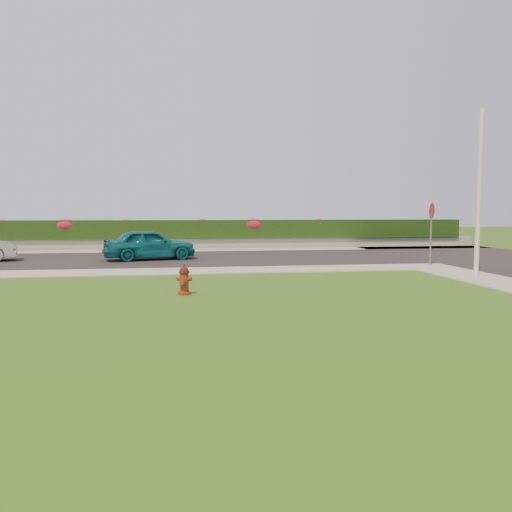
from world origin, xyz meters
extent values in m
plane|color=black|center=(0.00, 0.00, 0.00)|extent=(120.00, 120.00, 0.00)
cube|color=black|center=(-5.00, 14.00, 0.02)|extent=(26.00, 8.00, 0.04)
cube|color=gray|center=(-6.00, 9.00, 0.02)|extent=(24.00, 2.00, 0.04)
cube|color=gray|center=(7.00, 9.00, 0.02)|extent=(2.00, 2.00, 0.04)
cube|color=gray|center=(-1.00, 19.00, 0.02)|extent=(34.00, 2.00, 0.04)
cube|color=gray|center=(-1.00, 20.50, 0.30)|extent=(34.00, 0.40, 0.60)
cube|color=black|center=(-1.00, 20.60, 1.15)|extent=(32.00, 0.90, 1.10)
cylinder|color=#561F0D|center=(-2.53, 3.86, 0.04)|extent=(0.34, 0.34, 0.08)
cylinder|color=#561F0D|center=(-2.53, 3.86, 0.34)|extent=(0.23, 0.23, 0.52)
cylinder|color=black|center=(-2.53, 3.86, 0.60)|extent=(0.28, 0.28, 0.05)
sphere|color=black|center=(-2.53, 3.86, 0.63)|extent=(0.23, 0.23, 0.23)
cylinder|color=black|center=(-2.53, 3.86, 0.76)|extent=(0.07, 0.07, 0.07)
cylinder|color=#561F0D|center=(-2.67, 3.91, 0.42)|extent=(0.13, 0.14, 0.11)
cylinder|color=#561F0D|center=(-2.39, 3.80, 0.42)|extent=(0.13, 0.14, 0.11)
cylinder|color=#561F0D|center=(-2.58, 3.72, 0.36)|extent=(0.18, 0.16, 0.15)
imported|color=#0C5A62|center=(-3.94, 13.50, 0.73)|extent=(4.30, 2.54, 1.37)
cylinder|color=silver|center=(7.24, 6.14, 2.77)|extent=(0.16, 0.16, 5.55)
cylinder|color=slate|center=(7.31, 9.39, 1.13)|extent=(0.06, 0.06, 2.27)
cylinder|color=#B3220B|center=(7.31, 9.39, 2.22)|extent=(0.51, 0.47, 0.66)
cylinder|color=white|center=(7.31, 9.39, 2.22)|extent=(0.53, 0.49, 0.70)
ellipsoid|color=#AA1D34|center=(-12.40, 20.50, 1.48)|extent=(1.11, 0.71, 0.55)
ellipsoid|color=#AA1D34|center=(-8.98, 20.50, 1.42)|extent=(1.40, 0.90, 0.70)
ellipsoid|color=#AA1D34|center=(-5.68, 20.50, 1.49)|extent=(1.05, 0.67, 0.52)
ellipsoid|color=#AA1D34|center=(-1.29, 20.50, 1.49)|extent=(1.08, 0.70, 0.54)
ellipsoid|color=#AA1D34|center=(1.80, 20.50, 1.42)|extent=(1.42, 0.91, 0.71)
ellipsoid|color=#AA1D34|center=(5.86, 20.50, 1.48)|extent=(1.11, 0.71, 0.55)
camera|label=1|loc=(-2.67, -9.18, 2.14)|focal=35.00mm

